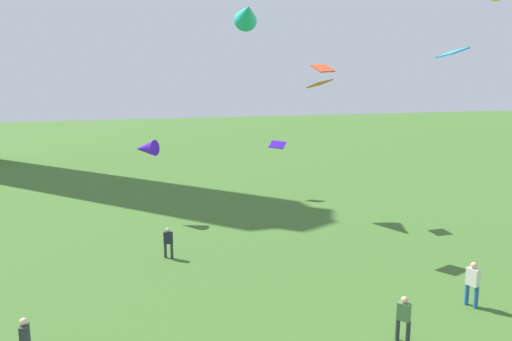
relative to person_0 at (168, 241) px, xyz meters
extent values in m
cylinder|color=#2D3338|center=(0.15, -0.09, -0.52)|extent=(0.14, 0.14, 0.76)
cylinder|color=#2D3338|center=(-0.15, 0.09, -0.52)|extent=(0.14, 0.14, 0.76)
cube|color=#1E2333|center=(0.00, 0.00, 0.16)|extent=(0.47, 0.42, 0.60)
sphere|color=#D8AD84|center=(0.00, 0.00, 0.57)|extent=(0.22, 0.22, 0.22)
cylinder|color=#235693|center=(10.33, -9.21, -0.46)|extent=(0.16, 0.16, 0.88)
cylinder|color=#235693|center=(10.44, -9.59, -0.46)|extent=(0.16, 0.16, 0.88)
cube|color=silver|center=(10.39, -9.40, 0.33)|extent=(0.39, 0.53, 0.69)
sphere|color=#D8AD84|center=(10.39, -9.40, 0.80)|extent=(0.26, 0.26, 0.26)
cylinder|color=#2D3338|center=(6.31, -10.98, -0.50)|extent=(0.15, 0.15, 0.78)
cylinder|color=#2D3338|center=(6.09, -10.69, -0.50)|extent=(0.15, 0.15, 0.78)
cube|color=#51754C|center=(6.20, -10.83, 0.20)|extent=(0.45, 0.48, 0.62)
sphere|color=#D8AD84|center=(6.20, -10.83, 0.62)|extent=(0.23, 0.23, 0.23)
cube|color=#2D3338|center=(-5.74, -8.42, 0.22)|extent=(0.27, 0.45, 0.63)
sphere|color=beige|center=(-5.74, -8.42, 0.65)|extent=(0.23, 0.23, 0.23)
cone|color=#24BCA8|center=(7.13, 9.04, 12.39)|extent=(2.10, 2.88, 2.19)
cube|color=#E6431F|center=(10.97, 5.24, 8.72)|extent=(1.09, 1.47, 0.60)
cube|color=#2E0AC1|center=(10.26, 11.22, 3.13)|extent=(1.38, 1.32, 0.57)
cube|color=#2B9EEA|center=(14.98, -1.92, 9.37)|extent=(1.26, 1.67, 0.54)
cube|color=#CC6212|center=(7.96, -0.53, 7.76)|extent=(1.43, 1.28, 0.50)
cone|color=#4614DC|center=(-0.04, 8.01, 3.67)|extent=(1.83, 1.77, 1.16)
camera|label=1|loc=(-3.64, -24.04, 7.82)|focal=34.94mm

